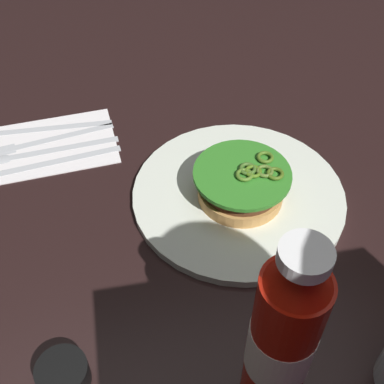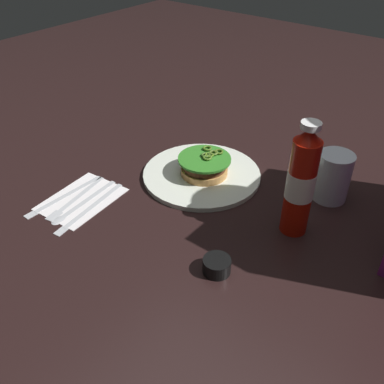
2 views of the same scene
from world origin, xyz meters
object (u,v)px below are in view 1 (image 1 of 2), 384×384
Objects in this scene: ketchup_bottle at (281,344)px; butter_knife at (39,164)px; burger_sandwich at (245,184)px; steak_knife at (36,128)px; condiment_cup at (63,375)px; fork_utensil at (42,140)px; dinner_plate at (238,195)px; napkin at (56,144)px; spoon_utensil at (36,152)px.

ketchup_bottle is 0.47m from butter_knife.
burger_sandwich reaches higher than steak_knife.
butter_knife is at bearing -84.44° from condiment_cup.
fork_utensil is at bearing -85.71° from condiment_cup.
condiment_cup reaches higher than dinner_plate.
condiment_cup is (0.24, 0.22, 0.01)m from dinner_plate.
burger_sandwich reaches higher than condiment_cup.
dinner_plate is at bearing 147.19° from napkin.
ketchup_bottle reaches higher than butter_knife.
ketchup_bottle is 4.65× the size of condiment_cup.
condiment_cup is at bearing 91.44° from napkin.
ketchup_bottle is 0.50m from spoon_utensil.
ketchup_bottle is 0.52m from fork_utensil.
dinner_plate is 1.55× the size of fork_utensil.
condiment_cup is at bearing 95.98° from spoon_utensil.
steak_knife is 1.08× the size of spoon_utensil.
spoon_utensil is 0.91× the size of butter_knife.
fork_utensil is (-0.01, 0.03, -0.00)m from steak_knife.
condiment_cup is 0.38m from napkin.
fork_utensil is at bearing -26.92° from napkin.
fork_utensil is at bearing -108.79° from spoon_utensil.
spoon_utensil is at bearing -78.98° from butter_knife.
steak_knife is (0.24, -0.48, -0.11)m from ketchup_bottle.
burger_sandwich is 0.36m from steak_knife.
steak_knife is at bearing -85.42° from butter_knife.
condiment_cup reaches higher than butter_knife.
fork_utensil is at bearing 108.29° from steak_knife.
butter_knife is (0.00, 0.05, 0.00)m from fork_utensil.
ketchup_bottle is at bearing 119.59° from spoon_utensil.
burger_sandwich is at bearing 146.54° from napkin.
ketchup_bottle is at bearing 116.69° from steak_knife.
burger_sandwich is at bearing 143.68° from steak_knife.
butter_knife is at bearing -23.27° from dinner_plate.
spoon_utensil is at bearing -28.29° from burger_sandwich.
condiment_cup is 0.28× the size of fork_utensil.
steak_knife is (0.03, -0.04, 0.00)m from napkin.
burger_sandwich is 0.68× the size of fork_utensil.
napkin is (0.21, -0.44, -0.12)m from ketchup_bottle.
spoon_utensil is (0.01, 0.03, 0.00)m from fork_utensil.
burger_sandwich is 0.71× the size of napkin.
condiment_cup is (0.25, 0.21, -0.02)m from burger_sandwich.
fork_utensil is 0.88× the size of butter_knife.
burger_sandwich is 0.61× the size of steak_knife.
dinner_plate is at bearing -98.46° from ketchup_bottle.
burger_sandwich is at bearing 146.98° from fork_utensil.
burger_sandwich reaches higher than butter_knife.
steak_knife is at bearing -88.62° from spoon_utensil.
spoon_utensil is at bearing 71.21° from fork_utensil.
dinner_plate is 0.32m from fork_utensil.
burger_sandwich is (-0.01, 0.01, 0.03)m from dinner_plate.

